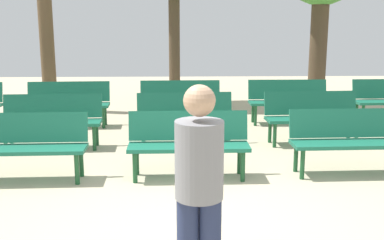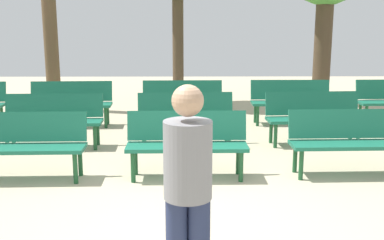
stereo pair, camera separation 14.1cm
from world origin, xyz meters
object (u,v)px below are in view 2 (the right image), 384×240
at_px(bench_r2_c2, 182,100).
at_px(tree_0, 51,37).
at_px(visitor_with_backpack, 188,184).
at_px(bench_r1_c2, 186,116).
at_px(bench_r0_c2, 187,140).
at_px(bench_r1_c1, 53,117).
at_px(bench_r2_c1, 71,101).
at_px(bench_r1_c3, 314,114).
at_px(bench_r0_c1, 24,142).
at_px(bench_r0_c3, 349,138).
at_px(bench_r2_c3, 291,99).

relative_size(bench_r2_c2, tree_0, 0.48).
bearing_deg(visitor_with_backpack, bench_r1_c2, -87.95).
height_order(bench_r0_c2, bench_r1_c1, same).
bearing_deg(bench_r1_c1, bench_r2_c2, 36.70).
height_order(bench_r1_c2, visitor_with_backpack, visitor_with_backpack).
xyz_separation_m(bench_r0_c2, bench_r2_c1, (-2.30, 3.13, 0.00)).
bearing_deg(bench_r1_c3, tree_0, 145.20).
distance_m(bench_r0_c1, bench_r0_c3, 4.34).
bearing_deg(tree_0, bench_r2_c3, -17.05).
distance_m(bench_r0_c3, bench_r2_c2, 3.90).
bearing_deg(bench_r2_c3, bench_r0_c3, -88.49).
distance_m(bench_r2_c1, bench_r2_c2, 2.21).
bearing_deg(bench_r2_c2, bench_r0_c2, -89.48).
relative_size(bench_r0_c1, bench_r0_c3, 1.00).
bearing_deg(bench_r1_c3, bench_r2_c1, 158.74).
bearing_deg(bench_r0_c3, bench_r1_c3, 90.42).
bearing_deg(visitor_with_backpack, bench_r0_c3, -124.22).
relative_size(bench_r1_c1, bench_r2_c3, 1.01).
xyz_separation_m(bench_r0_c3, bench_r1_c1, (-4.40, 1.44, 0.00)).
relative_size(bench_r1_c2, visitor_with_backpack, 0.99).
xyz_separation_m(bench_r0_c1, bench_r2_c1, (-0.16, 3.20, 0.00)).
height_order(bench_r0_c1, bench_r0_c2, same).
bearing_deg(bench_r0_c3, bench_r1_c2, 143.54).
xyz_separation_m(bench_r0_c3, bench_r1_c3, (-0.06, 1.62, 0.00)).
bearing_deg(bench_r2_c2, bench_r2_c1, -178.06).
height_order(bench_r1_c1, bench_r1_c3, same).
bearing_deg(tree_0, bench_r1_c2, -46.45).
relative_size(bench_r0_c2, tree_0, 0.48).
distance_m(bench_r2_c2, tree_0, 3.66).
height_order(bench_r0_c1, bench_r0_c3, same).
xyz_separation_m(bench_r0_c1, bench_r0_c2, (2.14, 0.07, 0.00)).
distance_m(bench_r0_c2, visitor_with_backpack, 2.96).
relative_size(bench_r2_c3, tree_0, 0.48).
relative_size(bench_r1_c1, visitor_with_backpack, 0.98).
distance_m(bench_r1_c1, bench_r1_c3, 4.34).
xyz_separation_m(bench_r1_c2, bench_r1_c3, (2.16, 0.07, 0.00)).
distance_m(bench_r0_c2, bench_r1_c1, 2.68).
relative_size(bench_r0_c3, bench_r2_c3, 1.01).
height_order(bench_r1_c1, tree_0, tree_0).
distance_m(bench_r0_c1, bench_r2_c2, 3.90).
relative_size(bench_r0_c1, bench_r1_c1, 1.00).
xyz_separation_m(bench_r0_c3, visitor_with_backpack, (-2.18, -3.02, 0.43)).
relative_size(bench_r0_c1, bench_r0_c2, 1.00).
relative_size(bench_r0_c2, bench_r2_c1, 0.99).
height_order(bench_r1_c2, tree_0, tree_0).
bearing_deg(bench_r2_c3, bench_r0_c2, -122.59).
distance_m(bench_r2_c1, visitor_with_backpack, 6.50).
bearing_deg(bench_r0_c3, bench_r1_c1, 160.33).
relative_size(bench_r1_c1, bench_r2_c1, 1.00).
bearing_deg(bench_r0_c3, bench_r0_c2, -179.12).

